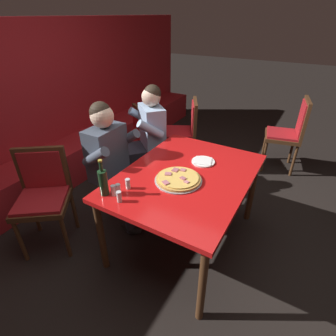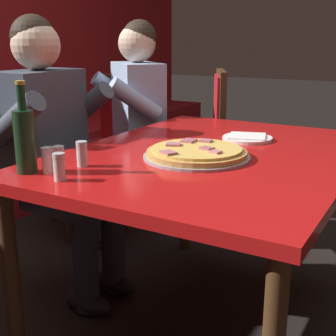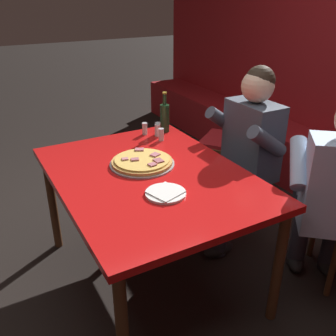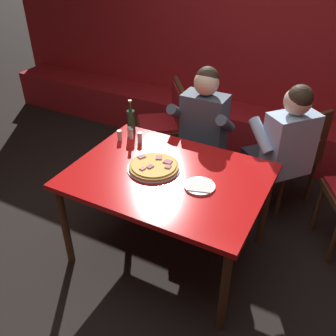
{
  "view_description": "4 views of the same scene",
  "coord_description": "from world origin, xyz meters",
  "px_view_note": "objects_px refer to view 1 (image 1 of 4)",
  "views": [
    {
      "loc": [
        -1.69,
        -0.81,
        1.93
      ],
      "look_at": [
        -0.14,
        0.1,
        0.86
      ],
      "focal_mm": 28.0,
      "sensor_mm": 36.0,
      "label": 1
    },
    {
      "loc": [
        -1.59,
        -0.71,
        1.18
      ],
      "look_at": [
        -0.19,
        0.09,
        0.73
      ],
      "focal_mm": 50.0,
      "sensor_mm": 36.0,
      "label": 2
    },
    {
      "loc": [
        1.71,
        -0.83,
        1.71
      ],
      "look_at": [
        0.06,
        0.09,
        0.79
      ],
      "focal_mm": 40.0,
      "sensor_mm": 36.0,
      "label": 3
    },
    {
      "loc": [
        1.01,
        -1.92,
        2.25
      ],
      "look_at": [
        -0.01,
        0.02,
        0.79
      ],
      "focal_mm": 40.0,
      "sensor_mm": 36.0,
      "label": 4
    }
  ],
  "objects_px": {
    "shaker_oregano": "(114,191)",
    "shaker_black_pepper": "(119,197)",
    "shaker_red_pepper_flakes": "(118,190)",
    "dining_chair_far_left": "(290,130)",
    "main_dining_table": "(186,181)",
    "dining_chair_side_aisle": "(185,129)",
    "shaker_parmesan": "(128,184)",
    "diner_standing_companion": "(145,135)",
    "plate_white_paper": "(203,161)",
    "dining_chair_near_right": "(43,191)",
    "dining_chair_near_left": "(132,140)",
    "beer_bottle": "(103,182)",
    "diner_seated_blue_shirt": "(115,162)",
    "pizza": "(178,179)"
  },
  "relations": [
    {
      "from": "shaker_parmesan",
      "to": "dining_chair_side_aisle",
      "type": "relative_size",
      "value": 0.09
    },
    {
      "from": "shaker_black_pepper",
      "to": "diner_standing_companion",
      "type": "distance_m",
      "value": 1.32
    },
    {
      "from": "shaker_oregano",
      "to": "dining_chair_near_right",
      "type": "xyz_separation_m",
      "value": [
        -0.08,
        0.79,
        -0.24
      ]
    },
    {
      "from": "plate_white_paper",
      "to": "dining_chair_side_aisle",
      "type": "height_order",
      "value": "dining_chair_side_aisle"
    },
    {
      "from": "dining_chair_side_aisle",
      "to": "dining_chair_near_right",
      "type": "xyz_separation_m",
      "value": [
        -1.89,
        0.45,
        -0.02
      ]
    },
    {
      "from": "pizza",
      "to": "dining_chair_near_left",
      "type": "distance_m",
      "value": 1.36
    },
    {
      "from": "shaker_black_pepper",
      "to": "shaker_parmesan",
      "type": "distance_m",
      "value": 0.17
    },
    {
      "from": "diner_standing_companion",
      "to": "shaker_oregano",
      "type": "bearing_deg",
      "value": -156.15
    },
    {
      "from": "shaker_red_pepper_flakes",
      "to": "diner_seated_blue_shirt",
      "type": "xyz_separation_m",
      "value": [
        0.43,
        0.41,
        -0.09
      ]
    },
    {
      "from": "shaker_red_pepper_flakes",
      "to": "dining_chair_far_left",
      "type": "xyz_separation_m",
      "value": [
        2.46,
        -0.89,
        -0.22
      ]
    },
    {
      "from": "beer_bottle",
      "to": "dining_chair_side_aisle",
      "type": "bearing_deg",
      "value": 8.13
    },
    {
      "from": "shaker_parmesan",
      "to": "diner_standing_companion",
      "type": "xyz_separation_m",
      "value": [
        1.02,
        0.54,
        -0.09
      ]
    },
    {
      "from": "dining_chair_side_aisle",
      "to": "dining_chair_near_left",
      "type": "relative_size",
      "value": 1.02
    },
    {
      "from": "pizza",
      "to": "main_dining_table",
      "type": "bearing_deg",
      "value": -6.37
    },
    {
      "from": "pizza",
      "to": "shaker_red_pepper_flakes",
      "type": "height_order",
      "value": "shaker_red_pepper_flakes"
    },
    {
      "from": "shaker_oregano",
      "to": "plate_white_paper",
      "type": "bearing_deg",
      "value": -25.09
    },
    {
      "from": "beer_bottle",
      "to": "dining_chair_far_left",
      "type": "xyz_separation_m",
      "value": [
        2.51,
        -0.98,
        -0.29
      ]
    },
    {
      "from": "beer_bottle",
      "to": "plate_white_paper",
      "type": "bearing_deg",
      "value": -28.33
    },
    {
      "from": "diner_seated_blue_shirt",
      "to": "dining_chair_near_left",
      "type": "distance_m",
      "value": 0.84
    },
    {
      "from": "shaker_black_pepper",
      "to": "dining_chair_near_right",
      "type": "xyz_separation_m",
      "value": [
        -0.04,
        0.87,
        -0.24
      ]
    },
    {
      "from": "shaker_oregano",
      "to": "diner_seated_blue_shirt",
      "type": "relative_size",
      "value": 0.07
    },
    {
      "from": "diner_seated_blue_shirt",
      "to": "dining_chair_side_aisle",
      "type": "xyz_separation_m",
      "value": [
        1.36,
        -0.06,
        -0.13
      ]
    },
    {
      "from": "dining_chair_far_left",
      "to": "main_dining_table",
      "type": "bearing_deg",
      "value": 163.61
    },
    {
      "from": "plate_white_paper",
      "to": "diner_standing_companion",
      "type": "distance_m",
      "value": 0.94
    },
    {
      "from": "plate_white_paper",
      "to": "shaker_black_pepper",
      "type": "relative_size",
      "value": 2.44
    },
    {
      "from": "dining_chair_near_right",
      "to": "dining_chair_near_left",
      "type": "distance_m",
      "value": 1.28
    },
    {
      "from": "shaker_parmesan",
      "to": "dining_chair_side_aisle",
      "type": "distance_m",
      "value": 1.75
    },
    {
      "from": "shaker_red_pepper_flakes",
      "to": "dining_chair_near_right",
      "type": "height_order",
      "value": "dining_chair_near_right"
    },
    {
      "from": "dining_chair_side_aisle",
      "to": "dining_chair_near_left",
      "type": "distance_m",
      "value": 0.74
    },
    {
      "from": "beer_bottle",
      "to": "shaker_red_pepper_flakes",
      "type": "bearing_deg",
      "value": -59.29
    },
    {
      "from": "diner_seated_blue_shirt",
      "to": "dining_chair_near_right",
      "type": "relative_size",
      "value": 1.37
    },
    {
      "from": "main_dining_table",
      "to": "dining_chair_far_left",
      "type": "relative_size",
      "value": 1.36
    },
    {
      "from": "plate_white_paper",
      "to": "shaker_red_pepper_flakes",
      "type": "height_order",
      "value": "shaker_red_pepper_flakes"
    },
    {
      "from": "main_dining_table",
      "to": "diner_standing_companion",
      "type": "relative_size",
      "value": 1.08
    },
    {
      "from": "shaker_oregano",
      "to": "shaker_red_pepper_flakes",
      "type": "distance_m",
      "value": 0.04
    },
    {
      "from": "shaker_black_pepper",
      "to": "dining_chair_side_aisle",
      "type": "height_order",
      "value": "dining_chair_side_aisle"
    },
    {
      "from": "shaker_black_pepper",
      "to": "main_dining_table",
      "type": "bearing_deg",
      "value": -23.51
    },
    {
      "from": "shaker_black_pepper",
      "to": "shaker_parmesan",
      "type": "relative_size",
      "value": 1.0
    },
    {
      "from": "diner_seated_blue_shirt",
      "to": "plate_white_paper",
      "type": "bearing_deg",
      "value": -66.47
    },
    {
      "from": "shaker_parmesan",
      "to": "plate_white_paper",
      "type": "bearing_deg",
      "value": -26.43
    },
    {
      "from": "pizza",
      "to": "diner_seated_blue_shirt",
      "type": "height_order",
      "value": "diner_seated_blue_shirt"
    },
    {
      "from": "plate_white_paper",
      "to": "diner_standing_companion",
      "type": "relative_size",
      "value": 0.16
    },
    {
      "from": "beer_bottle",
      "to": "dining_chair_side_aisle",
      "type": "relative_size",
      "value": 0.3
    },
    {
      "from": "pizza",
      "to": "shaker_parmesan",
      "type": "xyz_separation_m",
      "value": [
        -0.29,
        0.28,
        0.02
      ]
    },
    {
      "from": "main_dining_table",
      "to": "shaker_black_pepper",
      "type": "height_order",
      "value": "shaker_black_pepper"
    },
    {
      "from": "main_dining_table",
      "to": "dining_chair_side_aisle",
      "type": "height_order",
      "value": "dining_chair_side_aisle"
    },
    {
      "from": "diner_seated_blue_shirt",
      "to": "shaker_red_pepper_flakes",
      "type": "bearing_deg",
      "value": -136.29
    },
    {
      "from": "shaker_oregano",
      "to": "dining_chair_far_left",
      "type": "relative_size",
      "value": 0.09
    },
    {
      "from": "shaker_oregano",
      "to": "shaker_black_pepper",
      "type": "relative_size",
      "value": 1.0
    },
    {
      "from": "beer_bottle",
      "to": "shaker_oregano",
      "type": "xyz_separation_m",
      "value": [
        0.02,
        -0.07,
        -0.07
      ]
    }
  ]
}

